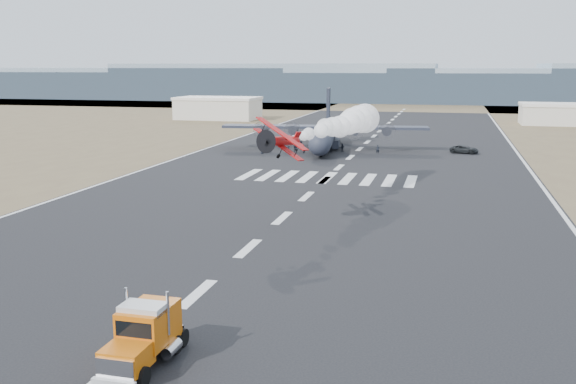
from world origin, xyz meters
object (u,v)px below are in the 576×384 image
at_px(aerobatic_biplane, 281,141).
at_px(hangar_left, 218,108).
at_px(crew_c, 301,146).
at_px(hangar_right, 559,114).
at_px(semi_truck, 145,334).
at_px(crew_a, 288,148).
at_px(crew_b, 303,149).
at_px(crew_e, 262,149).
at_px(crew_h, 295,148).
at_px(crew_f, 342,147).
at_px(crew_d, 331,148).
at_px(crew_g, 378,150).
at_px(support_vehicle, 464,149).
at_px(transport_aircraft, 325,134).

bearing_deg(aerobatic_biplane, hangar_left, 122.81).
bearing_deg(crew_c, hangar_right, 47.98).
distance_m(semi_truck, crew_a, 88.29).
height_order(hangar_left, aerobatic_biplane, aerobatic_biplane).
relative_size(crew_b, crew_e, 0.89).
bearing_deg(hangar_left, crew_e, -63.93).
xyz_separation_m(crew_a, crew_h, (1.87, -1.89, 0.17)).
bearing_deg(crew_b, crew_f, 121.43).
distance_m(crew_c, crew_d, 6.50).
xyz_separation_m(aerobatic_biplane, crew_g, (3.38, 57.25, -7.95)).
bearing_deg(crew_e, hangar_right, 92.88).
distance_m(semi_truck, crew_b, 87.08).
bearing_deg(crew_f, support_vehicle, 120.96).
relative_size(crew_c, crew_f, 1.10).
distance_m(crew_a, crew_h, 2.66).
bearing_deg(hangar_right, crew_d, -125.03).
relative_size(semi_truck, support_vehicle, 1.44).
distance_m(crew_b, crew_e, 7.73).
distance_m(aerobatic_biplane, crew_b, 56.86).
xyz_separation_m(support_vehicle, crew_a, (-32.36, -6.18, 0.05)).
xyz_separation_m(hangar_right, aerobatic_biplane, (-45.12, -129.80, 5.78)).
distance_m(aerobatic_biplane, crew_g, 57.90).
height_order(transport_aircraft, crew_e, transport_aircraft).
distance_m(hangar_left, crew_h, 81.82).
xyz_separation_m(hangar_right, crew_a, (-58.54, -73.68, -2.23)).
bearing_deg(support_vehicle, crew_g, 121.85).
relative_size(crew_b, crew_c, 0.92).
relative_size(hangar_right, crew_a, 13.16).
distance_m(crew_d, crew_h, 6.90).
bearing_deg(crew_b, transport_aircraft, 161.89).
bearing_deg(crew_h, hangar_left, 127.56).
xyz_separation_m(support_vehicle, crew_d, (-24.45, -4.74, 0.11)).
height_order(hangar_left, hangar_right, hangar_left).
height_order(hangar_left, crew_a, hangar_left).
bearing_deg(semi_truck, transport_aircraft, 95.36).
height_order(support_vehicle, crew_b, crew_b).
bearing_deg(transport_aircraft, semi_truck, -92.46).
height_order(hangar_right, semi_truck, hangar_right).
bearing_deg(support_vehicle, crew_b, 117.25).
xyz_separation_m(hangar_left, transport_aircraft, (45.28, -62.27, -0.45)).
bearing_deg(support_vehicle, crew_c, 109.11).
distance_m(hangar_right, support_vehicle, 72.44).
relative_size(crew_c, crew_g, 1.03).
xyz_separation_m(transport_aircraft, support_vehicle, (26.54, -0.24, -2.22)).
bearing_deg(hangar_left, crew_b, -58.50).
xyz_separation_m(semi_truck, transport_aircraft, (-8.11, 93.59, 1.27)).
height_order(support_vehicle, crew_h, crew_h).
distance_m(hangar_left, aerobatic_biplane, 135.65).
bearing_deg(crew_f, crew_d, -29.73).
height_order(hangar_left, semi_truck, hangar_left).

